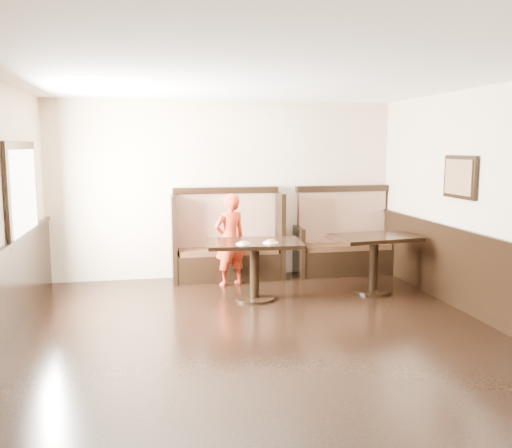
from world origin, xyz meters
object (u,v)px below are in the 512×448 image
object	(u,v)px
booth_main	(227,246)
booth_neighbor	(344,244)
table_neighbor	(374,250)
table_main	(255,255)
child	(230,240)

from	to	relation	value
booth_main	booth_neighbor	distance (m)	1.95
booth_neighbor	table_neighbor	size ratio (longest dim) A/B	1.30
booth_main	table_main	distance (m)	1.30
table_main	table_neighbor	distance (m)	1.76
table_main	table_neighbor	size ratio (longest dim) A/B	1.05
booth_main	table_main	size ratio (longest dim) A/B	1.31
table_main	table_neighbor	bearing A→B (deg)	7.07
booth_main	child	distance (m)	0.46
booth_main	child	world-z (taller)	booth_main
table_main	child	xyz separation A→B (m)	(-0.21, 0.85, 0.08)
booth_main	table_neighbor	xyz separation A→B (m)	(1.95, -1.21, 0.09)
table_neighbor	child	size ratio (longest dim) A/B	0.91
booth_neighbor	table_main	bearing A→B (deg)	-144.01
table_main	child	bearing A→B (deg)	109.08
booth_neighbor	table_neighbor	distance (m)	1.22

